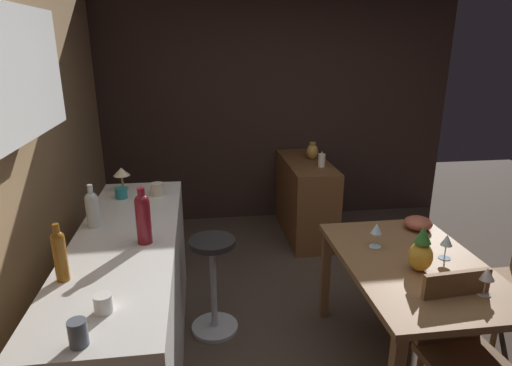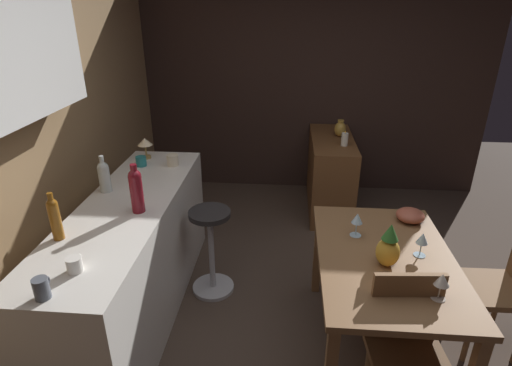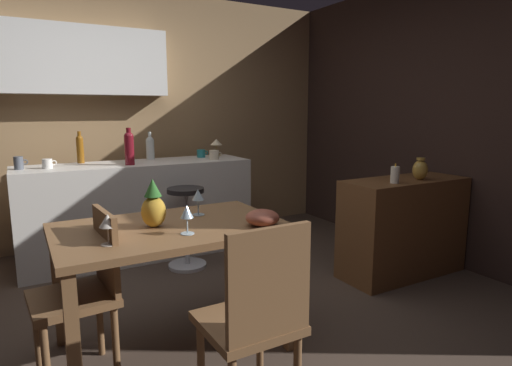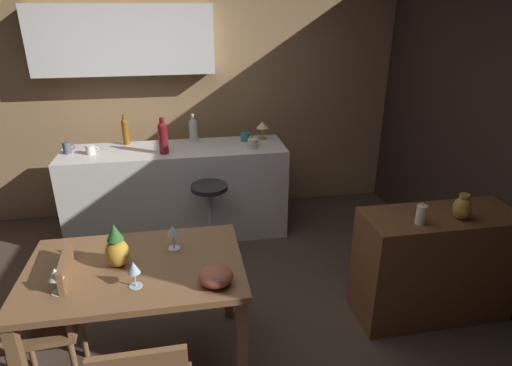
# 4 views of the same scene
# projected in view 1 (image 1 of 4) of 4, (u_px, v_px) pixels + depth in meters

# --- Properties ---
(ground_plane) EXTENTS (9.00, 9.00, 0.00)m
(ground_plane) POSITION_uv_depth(u_px,v_px,m) (357.00, 353.00, 2.91)
(ground_plane) COLOR #47382D
(wall_side_right) EXTENTS (0.10, 4.40, 2.60)m
(wall_side_right) POSITION_uv_depth(u_px,v_px,m) (260.00, 107.00, 4.87)
(wall_side_right) COLOR #33231E
(wall_side_right) RESTS_ON ground_plane
(dining_table) EXTENTS (1.26, 0.82, 0.74)m
(dining_table) POSITION_uv_depth(u_px,v_px,m) (413.00, 276.00, 2.62)
(dining_table) COLOR brown
(dining_table) RESTS_ON ground_plane
(kitchen_counter) EXTENTS (2.10, 0.60, 0.90)m
(kitchen_counter) POSITION_uv_depth(u_px,v_px,m) (131.00, 303.00, 2.69)
(kitchen_counter) COLOR silver
(kitchen_counter) RESTS_ON ground_plane
(sideboard_cabinet) EXTENTS (1.10, 0.44, 0.82)m
(sideboard_cabinet) POSITION_uv_depth(u_px,v_px,m) (305.00, 198.00, 4.62)
(sideboard_cabinet) COLOR brown
(sideboard_cabinet) RESTS_ON ground_plane
(chair_near_window) EXTENTS (0.43, 0.43, 0.88)m
(chair_near_window) POSITION_uv_depth(u_px,v_px,m) (462.00, 350.00, 2.23)
(chair_near_window) COLOR brown
(chair_near_window) RESTS_ON ground_plane
(bar_stool) EXTENTS (0.34, 0.34, 0.72)m
(bar_stool) POSITION_uv_depth(u_px,v_px,m) (213.00, 283.00, 3.04)
(bar_stool) COLOR #262323
(bar_stool) RESTS_ON ground_plane
(wine_glass_left) EXTENTS (0.07, 0.07, 0.16)m
(wine_glass_left) POSITION_uv_depth(u_px,v_px,m) (447.00, 241.00, 2.60)
(wine_glass_left) COLOR silver
(wine_glass_left) RESTS_ON dining_table
(wine_glass_right) EXTENTS (0.08, 0.08, 0.16)m
(wine_glass_right) POSITION_uv_depth(u_px,v_px,m) (377.00, 230.00, 2.75)
(wine_glass_right) COLOR silver
(wine_glass_right) RESTS_ON dining_table
(wine_glass_center) EXTENTS (0.08, 0.08, 0.15)m
(wine_glass_center) POSITION_uv_depth(u_px,v_px,m) (487.00, 275.00, 2.23)
(wine_glass_center) COLOR silver
(wine_glass_center) RESTS_ON dining_table
(pineapple_centerpiece) EXTENTS (0.14, 0.14, 0.27)m
(pineapple_centerpiece) POSITION_uv_depth(u_px,v_px,m) (421.00, 252.00, 2.47)
(pineapple_centerpiece) COLOR gold
(pineapple_centerpiece) RESTS_ON dining_table
(fruit_bowl) EXTENTS (0.19, 0.19, 0.09)m
(fruit_bowl) POSITION_uv_depth(u_px,v_px,m) (418.00, 223.00, 3.04)
(fruit_bowl) COLOR #9E4C38
(fruit_bowl) RESTS_ON dining_table
(wine_bottle_clear) EXTENTS (0.08, 0.08, 0.27)m
(wine_bottle_clear) POSITION_uv_depth(u_px,v_px,m) (92.00, 208.00, 2.67)
(wine_bottle_clear) COLOR silver
(wine_bottle_clear) RESTS_ON kitchen_counter
(wine_bottle_ruby) EXTENTS (0.08, 0.08, 0.33)m
(wine_bottle_ruby) POSITION_uv_depth(u_px,v_px,m) (143.00, 216.00, 2.43)
(wine_bottle_ruby) COLOR maroon
(wine_bottle_ruby) RESTS_ON kitchen_counter
(wine_bottle_amber) EXTENTS (0.06, 0.06, 0.29)m
(wine_bottle_amber) POSITION_uv_depth(u_px,v_px,m) (60.00, 253.00, 2.05)
(wine_bottle_amber) COLOR #8C5114
(wine_bottle_amber) RESTS_ON kitchen_counter
(cup_white) EXTENTS (0.11, 0.08, 0.08)m
(cup_white) POSITION_uv_depth(u_px,v_px,m) (103.00, 303.00, 1.83)
(cup_white) COLOR white
(cup_white) RESTS_ON kitchen_counter
(cup_teal) EXTENTS (0.12, 0.09, 0.08)m
(cup_teal) POSITION_uv_depth(u_px,v_px,m) (121.00, 193.00, 3.18)
(cup_teal) COLOR teal
(cup_teal) RESTS_ON kitchen_counter
(cup_cream) EXTENTS (0.13, 0.10, 0.09)m
(cup_cream) POSITION_uv_depth(u_px,v_px,m) (157.00, 189.00, 3.24)
(cup_cream) COLOR beige
(cup_cream) RESTS_ON kitchen_counter
(cup_slate) EXTENTS (0.11, 0.07, 0.11)m
(cup_slate) POSITION_uv_depth(u_px,v_px,m) (78.00, 333.00, 1.63)
(cup_slate) COLOR #515660
(cup_slate) RESTS_ON kitchen_counter
(counter_lamp) EXTENTS (0.13, 0.13, 0.18)m
(counter_lamp) POSITION_uv_depth(u_px,v_px,m) (122.00, 174.00, 3.32)
(counter_lamp) COLOR #A58447
(counter_lamp) RESTS_ON kitchen_counter
(pillar_candle_tall) EXTENTS (0.07, 0.07, 0.16)m
(pillar_candle_tall) POSITION_uv_depth(u_px,v_px,m) (322.00, 160.00, 4.27)
(pillar_candle_tall) COLOR white
(pillar_candle_tall) RESTS_ON sideboard_cabinet
(vase_brass) EXTENTS (0.12, 0.12, 0.18)m
(vase_brass) POSITION_uv_depth(u_px,v_px,m) (312.00, 151.00, 4.55)
(vase_brass) COLOR #B78C38
(vase_brass) RESTS_ON sideboard_cabinet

